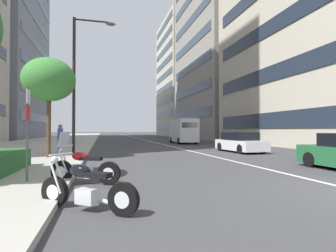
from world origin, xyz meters
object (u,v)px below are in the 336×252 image
object	(u,v)px
motorcycle_nearest_camera	(84,168)
pedestrian_on_plaza	(60,139)
car_following_behind	(240,143)
street_tree_mid_sidewalk	(49,80)
street_lamp_with_banners	(80,71)
motorcycle_second_in_row	(86,190)
delivery_van_ahead	(183,131)
parking_sign_by_curb	(28,122)

from	to	relation	value
motorcycle_nearest_camera	pedestrian_on_plaza	world-z (taller)	pedestrian_on_plaza
pedestrian_on_plaza	car_following_behind	bearing A→B (deg)	-15.96
street_tree_mid_sidewalk	car_following_behind	bearing A→B (deg)	-80.60
street_lamp_with_banners	motorcycle_nearest_camera	bearing A→B (deg)	-174.76
car_following_behind	street_lamp_with_banners	xyz separation A→B (m)	(0.03, 10.71, 4.46)
motorcycle_second_in_row	street_tree_mid_sidewalk	size ratio (longest dim) A/B	0.36
motorcycle_second_in_row	street_lamp_with_banners	bearing A→B (deg)	-49.40
motorcycle_nearest_camera	street_lamp_with_banners	world-z (taller)	street_lamp_with_banners
street_lamp_with_banners	pedestrian_on_plaza	distance (m)	4.24
motorcycle_nearest_camera	delivery_van_ahead	world-z (taller)	delivery_van_ahead
motorcycle_nearest_camera	delivery_van_ahead	size ratio (longest dim) A/B	0.34
pedestrian_on_plaza	street_lamp_with_banners	bearing A→B (deg)	-21.71
street_tree_mid_sidewalk	pedestrian_on_plaza	world-z (taller)	street_tree_mid_sidewalk
car_following_behind	parking_sign_by_curb	world-z (taller)	parking_sign_by_curb
car_following_behind	delivery_van_ahead	xyz separation A→B (m)	(12.50, 0.28, 0.83)
car_following_behind	motorcycle_second_in_row	bearing A→B (deg)	137.32
motorcycle_nearest_camera	pedestrian_on_plaza	xyz separation A→B (m)	(8.86, 1.93, 0.59)
motorcycle_nearest_camera	parking_sign_by_curb	size ratio (longest dim) A/B	0.77
parking_sign_by_curb	street_lamp_with_banners	distance (m)	9.42
motorcycle_nearest_camera	car_following_behind	world-z (taller)	motorcycle_nearest_camera
street_tree_mid_sidewalk	parking_sign_by_curb	bearing A→B (deg)	-174.00
delivery_van_ahead	car_following_behind	bearing A→B (deg)	-176.42
parking_sign_by_curb	street_tree_mid_sidewalk	bearing A→B (deg)	6.00
car_following_behind	street_lamp_with_banners	distance (m)	11.60
motorcycle_nearest_camera	pedestrian_on_plaza	distance (m)	9.09
street_lamp_with_banners	motorcycle_second_in_row	bearing A→B (deg)	-174.88
parking_sign_by_curb	pedestrian_on_plaza	world-z (taller)	parking_sign_by_curb
parking_sign_by_curb	pedestrian_on_plaza	bearing A→B (deg)	3.00
car_following_behind	pedestrian_on_plaza	bearing A→B (deg)	87.03
parking_sign_by_curb	pedestrian_on_plaza	distance (m)	8.94
motorcycle_nearest_camera	car_following_behind	distance (m)	13.19
car_following_behind	street_lamp_with_banners	size ratio (longest dim) A/B	0.52
parking_sign_by_curb	street_tree_mid_sidewalk	size ratio (longest dim) A/B	0.50
motorcycle_second_in_row	pedestrian_on_plaza	xyz separation A→B (m)	(11.51, 2.15, 0.63)
motorcycle_second_in_row	parking_sign_by_curb	distance (m)	3.39
motorcycle_second_in_row	car_following_behind	xyz separation A→B (m)	(11.35, -9.69, 0.25)
parking_sign_by_curb	street_lamp_with_banners	xyz separation A→B (m)	(8.77, -0.67, 3.37)
motorcycle_second_in_row	parking_sign_by_curb	bearing A→B (deg)	-21.68
motorcycle_second_in_row	street_tree_mid_sidewalk	world-z (taller)	street_tree_mid_sidewalk
parking_sign_by_curb	car_following_behind	bearing A→B (deg)	-52.48
motorcycle_second_in_row	delivery_van_ahead	bearing A→B (deg)	-76.05
motorcycle_nearest_camera	pedestrian_on_plaza	bearing A→B (deg)	-52.96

